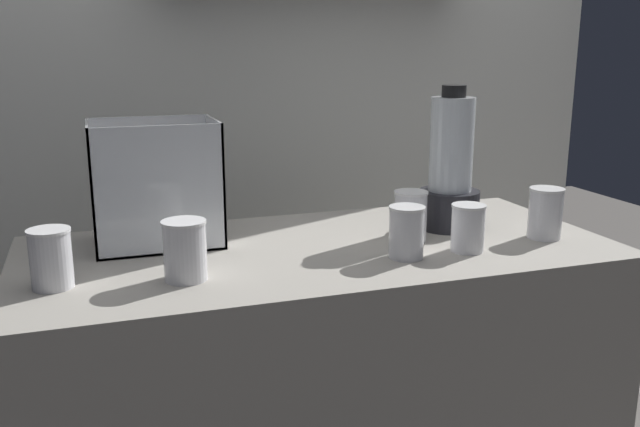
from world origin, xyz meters
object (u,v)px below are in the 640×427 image
(juice_cup_pomegranate_far_left, at_px, (51,261))
(juice_cup_orange_right, at_px, (410,219))
(juice_cup_orange_middle, at_px, (406,235))
(carrot_display_bin, at_px, (157,207))
(blender_pitcher, at_px, (450,173))
(juice_cup_orange_left, at_px, (185,254))
(juice_cup_orange_rightmost, at_px, (545,216))
(juice_cup_carrot_far_right, at_px, (468,230))

(juice_cup_pomegranate_far_left, height_order, juice_cup_orange_right, juice_cup_orange_right)
(juice_cup_pomegranate_far_left, height_order, juice_cup_orange_middle, same)
(carrot_display_bin, xyz_separation_m, blender_pitcher, (0.73, -0.10, 0.05))
(juice_cup_orange_left, xyz_separation_m, juice_cup_orange_right, (0.56, 0.11, 0.00))
(juice_cup_orange_rightmost, bearing_deg, juice_cup_orange_middle, -174.77)
(juice_cup_orange_right, bearing_deg, blender_pitcher, 28.24)
(juice_cup_carrot_far_right, height_order, juice_cup_orange_rightmost, juice_cup_orange_rightmost)
(juice_cup_orange_right, xyz_separation_m, juice_cup_carrot_far_right, (0.09, -0.12, -0.00))
(juice_cup_orange_left, height_order, juice_cup_orange_middle, juice_cup_orange_left)
(blender_pitcher, bearing_deg, juice_cup_orange_right, -151.76)
(juice_cup_orange_middle, bearing_deg, carrot_display_bin, 149.95)
(blender_pitcher, bearing_deg, juice_cup_orange_left, -164.98)
(juice_cup_pomegranate_far_left, height_order, juice_cup_orange_rightmost, juice_cup_orange_rightmost)
(juice_cup_orange_right, bearing_deg, juice_cup_orange_rightmost, -14.30)
(carrot_display_bin, bearing_deg, blender_pitcher, -7.65)
(carrot_display_bin, relative_size, blender_pitcher, 0.80)
(juice_cup_pomegranate_far_left, bearing_deg, juice_cup_orange_right, 5.04)
(carrot_display_bin, distance_m, blender_pitcher, 0.74)
(juice_cup_orange_rightmost, bearing_deg, carrot_display_bin, 163.94)
(juice_cup_pomegranate_far_left, height_order, juice_cup_orange_left, juice_cup_orange_left)
(juice_cup_orange_right, height_order, juice_cup_orange_rightmost, juice_cup_orange_rightmost)
(juice_cup_pomegranate_far_left, distance_m, juice_cup_carrot_far_right, 0.90)
(blender_pitcher, distance_m, juice_cup_pomegranate_far_left, 0.98)
(juice_cup_orange_left, bearing_deg, juice_cup_orange_right, 11.11)
(carrot_display_bin, relative_size, juice_cup_orange_rightmost, 2.34)
(blender_pitcher, bearing_deg, juice_cup_orange_rightmost, -42.70)
(juice_cup_pomegranate_far_left, distance_m, juice_cup_orange_left, 0.26)
(juice_cup_orange_left, distance_m, juice_cup_orange_middle, 0.49)
(juice_cup_pomegranate_far_left, relative_size, juice_cup_orange_rightmost, 0.95)
(carrot_display_bin, distance_m, juice_cup_pomegranate_far_left, 0.34)
(juice_cup_orange_right, bearing_deg, juice_cup_pomegranate_far_left, -174.96)
(juice_cup_carrot_far_right, bearing_deg, juice_cup_orange_middle, 179.95)
(carrot_display_bin, xyz_separation_m, juice_cup_orange_rightmost, (0.91, -0.26, -0.04))
(carrot_display_bin, distance_m, juice_cup_orange_middle, 0.60)
(juice_cup_orange_middle, distance_m, juice_cup_orange_rightmost, 0.40)
(blender_pitcher, relative_size, juice_cup_pomegranate_far_left, 3.09)
(juice_cup_carrot_far_right, bearing_deg, juice_cup_orange_left, 179.12)
(juice_cup_orange_right, bearing_deg, juice_cup_carrot_far_right, -53.56)
(juice_cup_orange_left, relative_size, juice_cup_orange_rightmost, 0.99)
(blender_pitcher, relative_size, juice_cup_carrot_far_right, 3.33)
(juice_cup_pomegranate_far_left, distance_m, juice_cup_orange_rightmost, 1.14)
(carrot_display_bin, distance_m, juice_cup_orange_left, 0.29)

